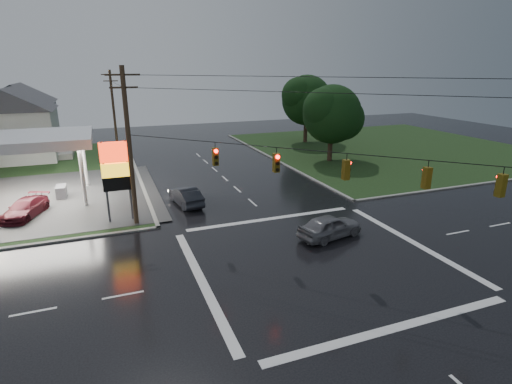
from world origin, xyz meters
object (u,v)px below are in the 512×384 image
object	(u,v)px
tree_ne_far	(308,100)
car_crossing	(330,226)
car_pump	(25,208)
car_north	(186,196)
tree_ne_near	(333,114)
utility_pole_nw	(129,146)
house_near	(13,124)
pylon_sign	(116,168)
utility_pole_n	(114,109)
house_far	(21,113)

from	to	relation	value
tree_ne_far	car_crossing	distance (m)	35.24
car_crossing	car_pump	size ratio (longest dim) A/B	0.98
car_north	car_crossing	world-z (taller)	car_crossing
tree_ne_near	car_north	world-z (taller)	tree_ne_near
utility_pole_nw	house_near	bearing A→B (deg)	113.37
house_near	car_north	xyz separation A→B (m)	(15.65, -23.51, -3.66)
car_crossing	pylon_sign	bearing A→B (deg)	45.44
house_near	car_north	distance (m)	28.48
pylon_sign	car_pump	xyz separation A→B (m)	(-6.69, 3.50, -3.33)
car_crossing	car_pump	world-z (taller)	car_crossing
utility_pole_n	tree_ne_far	size ratio (longest dim) A/B	1.07
utility_pole_nw	car_north	xyz separation A→B (m)	(4.20, 2.99, -4.97)
utility_pole_n	car_crossing	distance (m)	37.73
utility_pole_n	house_near	size ratio (longest dim) A/B	0.95
house_near	house_far	bearing A→B (deg)	94.76
utility_pole_nw	car_north	world-z (taller)	utility_pole_nw
tree_ne_far	car_north	xyz separation A→B (m)	(-22.45, -21.51, -5.43)
utility_pole_nw	utility_pole_n	bearing A→B (deg)	90.00
tree_ne_near	car_pump	xyz separation A→B (m)	(-31.33, -7.99, -4.88)
house_far	utility_pole_n	bearing A→B (deg)	-38.77
tree_ne_far	house_near	bearing A→B (deg)	176.99
utility_pole_nw	car_north	size ratio (longest dim) A/B	2.41
utility_pole_n	tree_ne_near	size ratio (longest dim) A/B	1.17
pylon_sign	car_crossing	bearing A→B (deg)	-32.02
tree_ne_near	car_crossing	world-z (taller)	tree_ne_near
utility_pole_n	car_north	size ratio (longest dim) A/B	2.30
car_pump	tree_ne_near	bearing A→B (deg)	34.62
pylon_sign	utility_pole_nw	size ratio (longest dim) A/B	0.55
pylon_sign	house_far	bearing A→B (deg)	106.98
utility_pole_nw	house_far	xyz separation A→B (m)	(-12.45, 38.50, -1.32)
car_north	utility_pole_nw	bearing A→B (deg)	26.68
utility_pole_n	house_far	xyz separation A→B (m)	(-12.45, 10.00, -1.06)
pylon_sign	tree_ne_far	bearing A→B (deg)	40.35
utility_pole_nw	car_pump	bearing A→B (deg)	149.65
house_near	car_pump	distance (m)	22.63
utility_pole_n	car_crossing	size ratio (longest dim) A/B	2.28
house_far	car_north	distance (m)	39.40
house_near	utility_pole_n	bearing A→B (deg)	9.91
car_crossing	car_pump	bearing A→B (deg)	46.90
utility_pole_nw	car_crossing	world-z (taller)	utility_pole_nw
utility_pole_nw	tree_ne_near	distance (m)	26.74
pylon_sign	utility_pole_n	size ratio (longest dim) A/B	0.57
pylon_sign	car_north	bearing A→B (deg)	20.88
house_far	tree_ne_far	xyz separation A→B (m)	(39.10, -14.01, 1.77)
pylon_sign	car_crossing	world-z (taller)	pylon_sign
house_far	house_near	bearing A→B (deg)	-85.24
house_far	car_pump	bearing A→B (deg)	-82.02
house_far	tree_ne_near	bearing A→B (deg)	-35.77
car_crossing	utility_pole_nw	bearing A→B (deg)	46.76
utility_pole_nw	car_crossing	bearing A→B (deg)	-30.70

